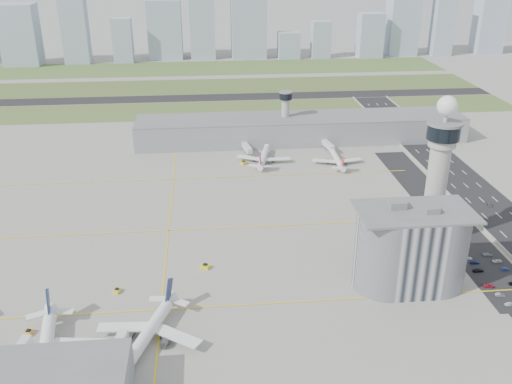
{
  "coord_description": "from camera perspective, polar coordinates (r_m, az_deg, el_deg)",
  "views": [
    {
      "loc": [
        -22.63,
        -199.14,
        119.91
      ],
      "look_at": [
        0.0,
        35.0,
        15.0
      ],
      "focal_mm": 40.0,
      "sensor_mm": 36.0,
      "label": 1
    }
  ],
  "objects": [
    {
      "name": "ground",
      "position": [
        233.56,
        0.83,
        -6.86
      ],
      "size": [
        1000.0,
        1000.0,
        0.0
      ],
      "primitive_type": "plane",
      "color": "#9E9B93"
    },
    {
      "name": "grass_strip_0",
      "position": [
        440.76,
        -5.02,
        8.16
      ],
      "size": [
        480.0,
        50.0,
        0.08
      ],
      "primitive_type": "cube",
      "color": "#45592A",
      "rests_on": "ground"
    },
    {
      "name": "grass_strip_1",
      "position": [
        513.34,
        -5.16,
        10.44
      ],
      "size": [
        480.0,
        60.0,
        0.08
      ],
      "primitive_type": "cube",
      "color": "#4B622E",
      "rests_on": "ground"
    },
    {
      "name": "grass_strip_2",
      "position": [
        591.42,
        -5.27,
        12.24
      ],
      "size": [
        480.0,
        70.0,
        0.08
      ],
      "primitive_type": "cube",
      "color": "#4F6731",
      "rests_on": "ground"
    },
    {
      "name": "runway",
      "position": [
        476.47,
        -5.09,
        9.37
      ],
      "size": [
        480.0,
        22.0,
        0.1
      ],
      "primitive_type": "cube",
      "color": "black",
      "rests_on": "ground"
    },
    {
      "name": "barrier_left",
      "position": [
        263.02,
        23.37,
        -5.1
      ],
      "size": [
        0.6,
        500.0,
        1.2
      ],
      "primitive_type": "cube",
      "color": "#9E9E99",
      "rests_on": "ground"
    },
    {
      "name": "landside_road",
      "position": [
        250.66,
        22.15,
        -6.5
      ],
      "size": [
        18.0,
        260.0,
        0.08
      ],
      "primitive_type": "cube",
      "color": "black",
      "rests_on": "ground"
    },
    {
      "name": "parking_lot",
      "position": [
        240.8,
        22.97,
        -7.95
      ],
      "size": [
        20.0,
        44.0,
        0.1
      ],
      "primitive_type": "cube",
      "color": "black",
      "rests_on": "ground"
    },
    {
      "name": "taxiway_line_h_0",
      "position": [
        208.06,
        -9.48,
        -11.54
      ],
      "size": [
        260.0,
        0.6,
        0.01
      ],
      "primitive_type": "cube",
      "color": "yellow",
      "rests_on": "ground"
    },
    {
      "name": "taxiway_line_h_1",
      "position": [
        259.2,
        -8.75,
        -3.82
      ],
      "size": [
        260.0,
        0.6,
        0.01
      ],
      "primitive_type": "cube",
      "color": "yellow",
      "rests_on": "ground"
    },
    {
      "name": "taxiway_line_h_2",
      "position": [
        313.5,
        -8.27,
        1.29
      ],
      "size": [
        260.0,
        0.6,
        0.01
      ],
      "primitive_type": "cube",
      "color": "yellow",
      "rests_on": "ground"
    },
    {
      "name": "taxiway_line_v",
      "position": [
        259.2,
        -8.75,
        -3.82
      ],
      "size": [
        0.6,
        260.0,
        0.01
      ],
      "primitive_type": "cube",
      "color": "yellow",
      "rests_on": "ground"
    },
    {
      "name": "control_tower",
      "position": [
        243.03,
        17.81,
        2.4
      ],
      "size": [
        14.0,
        14.0,
        64.5
      ],
      "color": "#ADAAA5",
      "rests_on": "ground"
    },
    {
      "name": "secondary_tower",
      "position": [
        367.28,
        2.96,
        8.02
      ],
      "size": [
        8.6,
        8.6,
        31.9
      ],
      "color": "#ADAAA5",
      "rests_on": "ground"
    },
    {
      "name": "admin_building",
      "position": [
        218.84,
        15.23,
        -5.45
      ],
      "size": [
        42.0,
        24.0,
        33.5
      ],
      "color": "#B2B2B7",
      "rests_on": "ground"
    },
    {
      "name": "terminal_pier",
      "position": [
        370.1,
        4.51,
        6.34
      ],
      "size": [
        210.0,
        32.0,
        15.8
      ],
      "color": "gray",
      "rests_on": "ground"
    },
    {
      "name": "airplane_near_b",
      "position": [
        191.79,
        -20.41,
        -14.04
      ],
      "size": [
        45.26,
        50.96,
        12.75
      ],
      "primitive_type": null,
      "rotation": [
        0.0,
        0.0,
        -1.42
      ],
      "color": "white",
      "rests_on": "ground"
    },
    {
      "name": "airplane_near_c",
      "position": [
        190.99,
        -10.81,
        -13.09
      ],
      "size": [
        48.53,
        52.4,
        11.95
      ],
      "primitive_type": null,
      "rotation": [
        0.0,
        0.0,
        -1.91
      ],
      "color": "white",
      "rests_on": "ground"
    },
    {
      "name": "airplane_far_a",
      "position": [
        333.57,
        0.79,
        3.93
      ],
      "size": [
        39.44,
        43.67,
        10.5
      ],
      "primitive_type": null,
      "rotation": [
        0.0,
        0.0,
        1.35
      ],
      "color": "white",
      "rests_on": "ground"
    },
    {
      "name": "airplane_far_b",
      "position": [
        334.06,
        8.11,
        3.64
      ],
      "size": [
        30.18,
        35.24,
        9.67
      ],
      "primitive_type": null,
      "rotation": [
        0.0,
        0.0,
        1.55
      ],
      "color": "white",
      "rests_on": "ground"
    },
    {
      "name": "jet_bridge_near_1",
      "position": [
        190.87,
        -23.6,
        -16.21
      ],
      "size": [
        5.39,
        14.31,
        5.7
      ],
      "primitive_type": null,
      "rotation": [
        0.0,
        0.0,
        1.4
      ],
      "color": "silver",
      "rests_on": "ground"
    },
    {
      "name": "jet_bridge_near_2",
      "position": [
        183.6,
        -14.31,
        -16.48
      ],
      "size": [
        5.39,
        14.31,
        5.7
      ],
      "primitive_type": null,
      "rotation": [
        0.0,
        0.0,
        1.4
      ],
      "color": "silver",
      "rests_on": "ground"
    },
    {
      "name": "jet_bridge_far_0",
      "position": [
        352.09,
        -1.2,
        4.61
      ],
      "size": [
        5.39,
        14.31,
        5.7
      ],
      "primitive_type": null,
      "rotation": [
        0.0,
        0.0,
        -1.4
      ],
      "color": "silver",
      "rests_on": "ground"
    },
    {
      "name": "jet_bridge_far_1",
      "position": [
        359.07,
        6.81,
        4.84
      ],
      "size": [
        5.39,
        14.31,
        5.7
      ],
      "primitive_type": null,
      "rotation": [
        0.0,
        0.0,
        -1.4
      ],
      "color": "silver",
      "rests_on": "ground"
    },
    {
      "name": "tug_1",
      "position": [
        207.89,
        -21.79,
        -12.89
      ],
      "size": [
        3.0,
        3.65,
        1.84
      ],
      "primitive_type": null,
      "rotation": [
        0.0,
        0.0,
        2.85
      ],
      "color": "gold",
      "rests_on": "ground"
    },
    {
      "name": "tug_2",
      "position": [
        219.85,
        -13.72,
        -9.53
      ],
      "size": [
        2.94,
        3.51,
        1.74
      ],
      "primitive_type": null,
      "rotation": [
        0.0,
        0.0,
        -0.34
      ],
      "color": "yellow",
      "rests_on": "ground"
    },
    {
      "name": "tug_3",
      "position": [
        228.8,
        -5.11,
        -7.38
      ],
      "size": [
        4.16,
        3.73,
        2.01
      ],
      "primitive_type": null,
      "rotation": [
        0.0,
        0.0,
        -2.07
      ],
      "color": "yellow",
      "rests_on": "ground"
    },
    {
      "name": "tug_4",
      "position": [
        330.88,
        -1.26,
        2.96
      ],
      "size": [
        4.03,
        4.02,
        1.96
      ],
      "primitive_type": null,
      "rotation": [
        0.0,
        0.0,
        2.35
      ],
      "color": "yellow",
      "rests_on": "ground"
    },
    {
      "name": "tug_5",
      "position": [
        341.66,
        8.18,
        3.39
      ],
      "size": [
        2.35,
        3.14,
        1.69
      ],
      "primitive_type": null,
      "rotation": [
        0.0,
        0.0,
        -0.13
      ],
      "color": "#E89F00",
      "rests_on": "ground"
    },
    {
      "name": "car_lot_0",
      "position": [
        226.09,
        24.04,
        -10.18
      ],
      "size": [
        3.96,
        2.1,
        1.28
      ],
      "primitive_type": "imported",
      "rotation": [
        0.0,
        0.0,
        1.73
      ],
      "color": "silver",
      "rests_on": "ground"
    },
    {
      "name": "car_lot_1",
      "position": [
        229.9,
        23.25,
        -9.43
      ],
      "size": [
        3.88,
        1.72,
        1.24
      ],
      "primitive_type": "imported",
      "rotation": [
        0.0,
        0.0,
        1.46
      ],
      "color": "slate",
      "rests_on": "ground"
    },
    {
      "name": "car_lot_2",
      "position": [
        233.97,
        22.28,
        -8.65
      ],
      "size": [
        4.44,
        2.61,
        1.16
      ],
      "primitive_type": "imported",
      "rotation": [
        0.0,
        0.0,
        1.4
      ],
      "color": "#AA1A2F",
      "rests_on": "ground"
    },
    {
      "name": "car_lot_3",
      "position": [
        242.25,
        21.33,
        -7.3
      ],
      "size": [
        4.55,
        2.23,
        1.27
      ],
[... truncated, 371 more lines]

